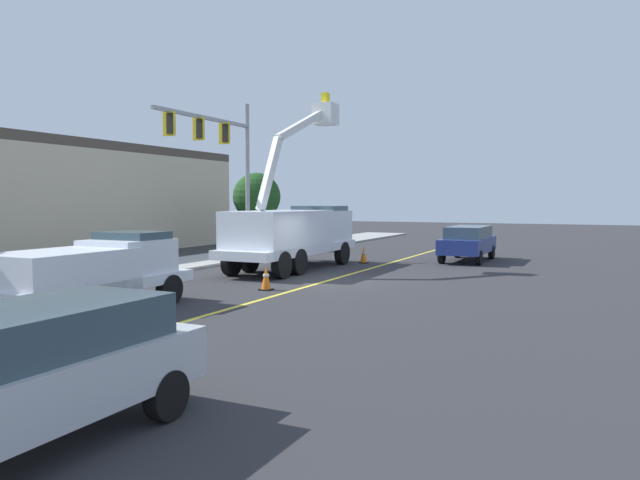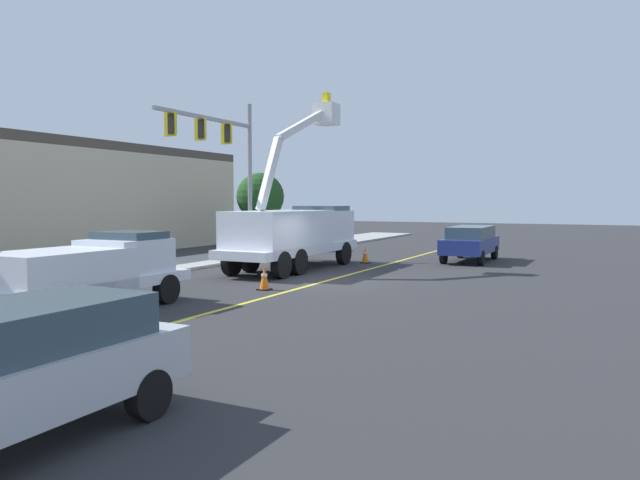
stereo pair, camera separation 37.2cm
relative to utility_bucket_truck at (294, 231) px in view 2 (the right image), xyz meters
The scene contains 12 objects.
ground 4.26m from the utility_bucket_truck, 134.03° to the right, with size 120.00×120.00×0.00m, color #2D2D30.
sidewalk_far_side 6.27m from the utility_bucket_truck, 115.15° to the left, with size 60.00×3.60×0.12m, color #9E9E99.
lane_centre_stripe 4.26m from the utility_bucket_truck, 134.03° to the right, with size 50.00×0.16×0.01m, color yellow.
utility_bucket_truck is the anchor object (origin of this frame).
service_pickup_truck 11.03m from the utility_bucket_truck, behind, with size 5.64×2.28×2.06m.
passing_minivan 9.04m from the utility_bucket_truck, 42.65° to the right, with size 4.84×2.02×1.69m.
traffic_cone_leading 14.42m from the utility_bucket_truck, behind, with size 0.40×0.40×0.88m.
traffic_cone_mid_front 6.14m from the utility_bucket_truck, 161.39° to the right, with size 0.40×0.40×0.79m.
traffic_cone_mid_rear 4.28m from the utility_bucket_truck, 26.55° to the right, with size 0.40×0.40×0.77m.
traffic_signal_mast 5.87m from the utility_bucket_truck, 74.68° to the left, with size 7.07×0.64×7.78m.
commercial_building_backdrop 15.51m from the utility_bucket_truck, 86.24° to the left, with size 23.33×7.92×6.10m.
street_tree_right 11.31m from the utility_bucket_truck, 38.63° to the left, with size 2.89×2.89×4.63m.
Camera 2 is at (-19.78, -9.17, 2.93)m, focal length 33.61 mm.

